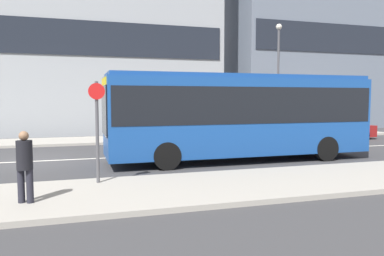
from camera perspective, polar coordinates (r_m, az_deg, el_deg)
The scene contains 9 objects.
ground_plane at distance 15.80m, azimuth -23.69°, elevation -4.71°, with size 120.00×120.00×0.00m, color #3A3A3D.
sidewalk_far at distance 21.96m, azimuth -21.83°, elevation -2.00°, with size 44.00×3.50×0.13m.
lane_centerline at distance 15.80m, azimuth -23.69°, elevation -4.69°, with size 41.80×0.16×0.01m.
city_bus at distance 14.72m, azimuth 7.20°, elevation 2.48°, with size 10.30×2.54×3.33m.
parked_car_0 at distance 21.33m, azimuth 9.17°, elevation -0.37°, with size 4.55×1.88×1.35m.
parked_car_1 at distance 24.06m, azimuth 21.15°, elevation -0.13°, with size 4.27×1.83×1.27m.
pedestrian_near_stop at distance 8.99m, azimuth -24.14°, elevation -4.83°, with size 0.34×0.34×1.59m.
bus_stop_sign at distance 10.42m, azimuth -14.26°, elevation 0.59°, with size 0.44×0.12×2.76m.
street_lamp at distance 23.82m, azimuth 13.01°, elevation 8.91°, with size 0.36×0.36×6.84m.
Camera 1 is at (1.86, -15.50, 2.42)m, focal length 35.00 mm.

